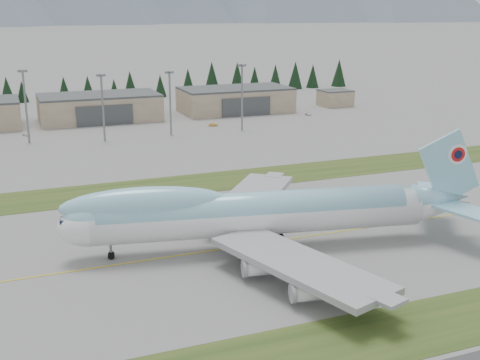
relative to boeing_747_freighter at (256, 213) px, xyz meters
name	(u,v)px	position (x,y,z in m)	size (l,w,h in m)	color
ground	(293,239)	(8.96, 1.82, -7.20)	(7000.00, 7000.00, 0.00)	slate
grass_strip_near	(411,329)	(8.96, -36.18, -7.20)	(400.00, 14.00, 0.08)	#2B4318
grass_strip_far	(219,181)	(8.96, 46.82, -7.20)	(400.00, 18.00, 0.08)	#2B4318
taxiway_line_main	(293,239)	(8.96, 1.82, -7.20)	(400.00, 0.40, 0.02)	gold
boeing_747_freighter	(256,213)	(0.00, 0.00, 0.00)	(83.24, 70.31, 21.83)	white
hangar_center	(100,107)	(-6.04, 151.71, -1.81)	(48.00, 26.60, 10.80)	gray
hangar_right	(235,100)	(53.96, 151.71, -1.81)	(48.00, 26.60, 10.80)	gray
control_shed	(335,98)	(103.96, 149.82, -3.40)	(14.00, 12.00, 7.60)	gray
floodlight_masts	(87,94)	(-15.65, 111.57, 9.20)	(132.16, 9.53, 24.81)	slate
service_vehicle_a	(26,136)	(-36.19, 129.09, -7.20)	(1.41, 3.49, 1.19)	white
service_vehicle_b	(213,126)	(33.21, 121.87, -7.20)	(1.30, 3.69, 1.22)	gold
service_vehicle_c	(308,115)	(79.80, 130.98, -7.20)	(1.48, 3.65, 1.06)	silver
conifer_belt	(136,83)	(22.32, 214.66, -0.04)	(275.77, 13.85, 16.97)	black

